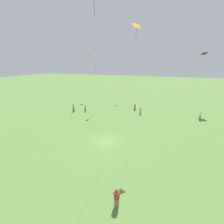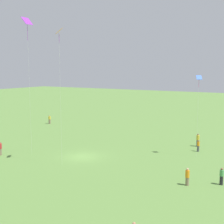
# 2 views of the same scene
# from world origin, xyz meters

# --- Properties ---
(ground_plane) EXTENTS (240.00, 240.00, 0.00)m
(ground_plane) POSITION_xyz_m (0.00, 0.00, 0.00)
(ground_plane) COLOR #5B843D
(person_1) EXTENTS (0.63, 0.63, 1.87)m
(person_1) POSITION_xyz_m (-11.01, -12.83, 0.92)
(person_1) COLOR #333D5B
(person_1) RESTS_ON ground_plane
(person_2) EXTENTS (0.56, 0.56, 1.79)m
(person_2) POSITION_xyz_m (-14.96, 15.00, 0.89)
(person_2) COLOR #847056
(person_2) RESTS_ON ground_plane
(person_3) EXTENTS (0.55, 0.55, 1.71)m
(person_3) POSITION_xyz_m (-14.44, 2.80, 0.85)
(person_3) COLOR #847056
(person_3) RESTS_ON ground_plane
(person_4) EXTENTS (0.59, 0.59, 1.80)m
(person_4) POSITION_xyz_m (9.54, 4.94, 0.88)
(person_4) COLOR #847056
(person_4) RESTS_ON ground_plane
(person_7) EXTENTS (0.53, 0.53, 1.69)m
(person_7) POSITION_xyz_m (-17.20, 0.95, 0.84)
(person_7) COLOR #232328
(person_7) RESTS_ON ground_plane
(person_9) EXTENTS (0.42, 0.42, 1.60)m
(person_9) POSITION_xyz_m (-11.85, -10.08, 0.80)
(person_9) COLOR #4C4C51
(person_9) RESTS_ON ground_plane
(kite_2) EXTENTS (0.98, 0.91, 10.50)m
(kite_2) POSITION_xyz_m (-24.99, -5.38, 9.77)
(kite_2) COLOR purple
(kite_2) RESTS_ON ground_plane
(kite_4) EXTENTS (0.70, 0.89, 14.01)m
(kite_4) POSITION_xyz_m (-24.51, -15.05, 12.89)
(kite_4) COLOR yellow
(kite_4) RESTS_ON ground_plane
(kite_5) EXTENTS (1.19, 1.19, 15.49)m
(kite_5) POSITION_xyz_m (0.05, 3.98, 14.47)
(kite_5) COLOR orange
(kite_5) RESTS_ON ground_plane
(kite_6) EXTENTS (0.80, 0.74, 10.28)m
(kite_6) POSITION_xyz_m (-12.37, -7.38, 9.41)
(kite_6) COLOR blue
(kite_6) RESTS_ON ground_plane
(kite_7) EXTENTS (1.54, 1.57, 13.50)m
(kite_7) POSITION_xyz_m (-22.30, 15.02, 12.88)
(kite_7) COLOR black
(kite_7) RESTS_ON ground_plane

